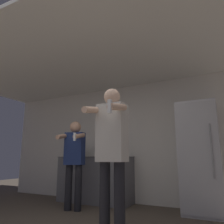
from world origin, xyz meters
name	(u,v)px	position (x,y,z in m)	size (l,w,h in m)	color
wall_back	(136,142)	(0.00, 2.91, 1.27)	(7.00, 0.06, 2.55)	silver
ceiling_slab	(103,60)	(0.00, 1.44, 2.57)	(7.00, 3.40, 0.05)	silver
refrigerator	(200,157)	(1.33, 2.54, 0.94)	(0.66, 0.70, 1.89)	silver
counter	(95,179)	(-0.84, 2.59, 0.48)	(1.64, 0.59, 0.95)	slate
bottle_amber_bourbon	(80,152)	(-1.25, 2.60, 1.07)	(0.10, 0.10, 0.29)	black
bottle_dark_rum	(76,153)	(-1.37, 2.60, 1.05)	(0.06, 0.06, 0.24)	#194723
bottle_short_whiskey	(115,151)	(-0.35, 2.60, 1.08)	(0.08, 0.08, 0.30)	silver
bottle_red_label	(71,152)	(-1.50, 2.60, 1.06)	(0.09, 0.09, 0.30)	#563314
bottle_tall_gin	(101,153)	(-0.69, 2.60, 1.04)	(0.07, 0.07, 0.23)	black
person_woman_foreground	(112,149)	(0.58, 0.62, 1.02)	(0.39, 0.46, 1.73)	black
person_man_side	(74,157)	(-0.80, 1.79, 0.94)	(0.48, 0.55, 1.61)	black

